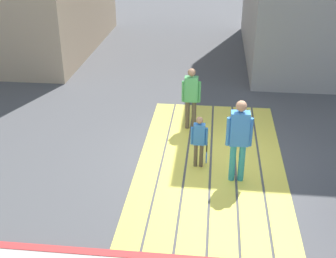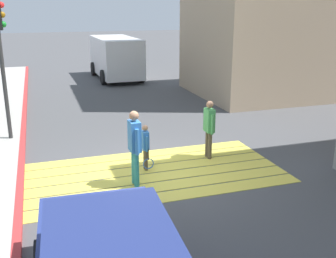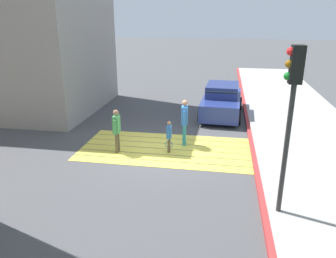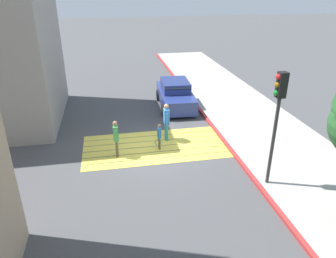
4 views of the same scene
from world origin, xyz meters
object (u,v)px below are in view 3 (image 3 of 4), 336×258
at_px(pedestrian_adult_lead, 117,128).
at_px(pedestrian_child_with_racket, 169,135).
at_px(traffic_light_corner, 291,99).
at_px(pedestrian_adult_trailing, 185,119).
at_px(car_parked_near_curb, 222,101).

distance_m(pedestrian_adult_lead, pedestrian_child_with_racket, 1.93).
bearing_deg(traffic_light_corner, pedestrian_adult_trailing, -55.87).
relative_size(car_parked_near_curb, traffic_light_corner, 1.03).
bearing_deg(traffic_light_corner, pedestrian_child_with_racket, -46.01).
bearing_deg(pedestrian_adult_trailing, car_parked_near_curb, -107.39).
xyz_separation_m(pedestrian_adult_lead, pedestrian_adult_trailing, (-2.35, -1.11, 0.11)).
xyz_separation_m(car_parked_near_curb, pedestrian_adult_lead, (3.71, 5.43, 0.22)).
relative_size(traffic_light_corner, pedestrian_adult_lead, 2.60).
relative_size(car_parked_near_curb, pedestrian_adult_lead, 2.69).
bearing_deg(pedestrian_adult_trailing, pedestrian_child_with_racket, 59.78).
xyz_separation_m(traffic_light_corner, pedestrian_adult_lead, (5.28, -3.22, -2.09)).
relative_size(pedestrian_adult_lead, pedestrian_adult_trailing, 0.90).
xyz_separation_m(car_parked_near_curb, pedestrian_adult_trailing, (1.35, 4.32, 0.32)).
height_order(pedestrian_adult_trailing, pedestrian_child_with_racket, pedestrian_adult_trailing).
distance_m(car_parked_near_curb, traffic_light_corner, 9.09).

